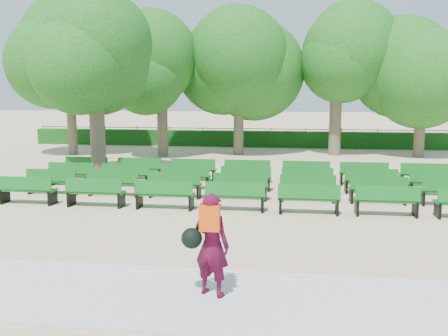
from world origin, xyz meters
name	(u,v)px	position (x,y,z in m)	size (l,w,h in m)	color
ground	(216,199)	(0.00, 0.00, 0.00)	(120.00, 120.00, 0.00)	#CFAD89
paving	(144,298)	(0.00, -7.40, 0.03)	(30.00, 2.20, 0.06)	beige
curb	(163,271)	(0.00, -6.25, 0.05)	(30.00, 0.12, 0.10)	silver
hedge	(253,139)	(0.00, 14.00, 0.45)	(26.00, 0.70, 0.90)	#154C14
fence	(253,146)	(0.00, 14.40, 0.00)	(26.00, 0.10, 1.02)	black
tree_line	(246,156)	(0.00, 10.00, 0.00)	(21.80, 6.80, 7.04)	#21671C
bench_array	(243,192)	(0.74, 0.72, 0.08)	(1.65, 0.63, 1.02)	#11631A
tree_among	(95,62)	(-4.74, 2.67, 4.20)	(4.26, 4.26, 6.15)	brown
person	(210,243)	(1.02, -7.20, 0.90)	(0.82, 0.59, 1.63)	#460A23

